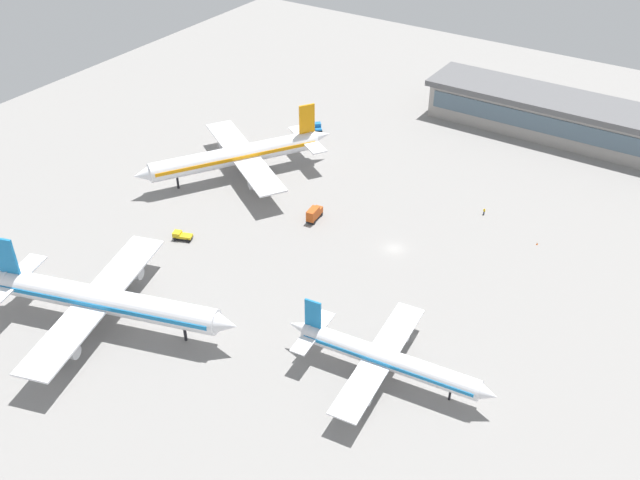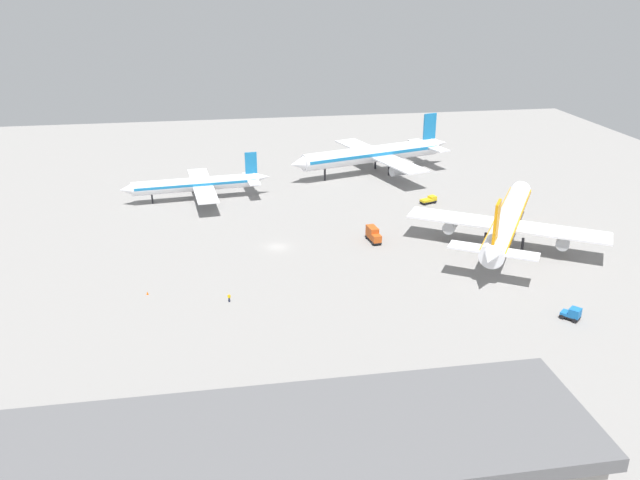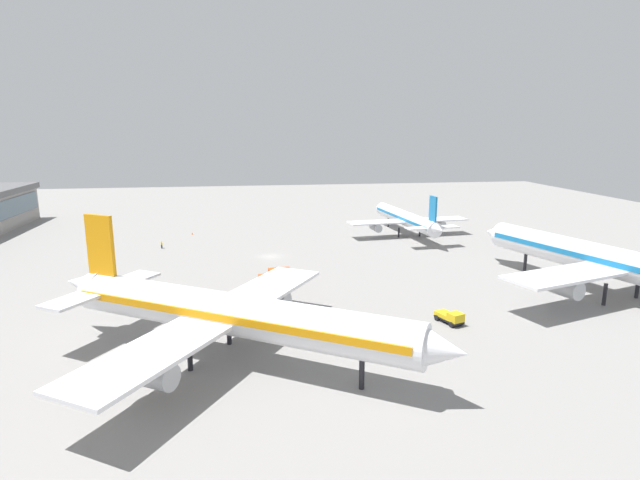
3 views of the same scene
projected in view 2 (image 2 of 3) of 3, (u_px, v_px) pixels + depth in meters
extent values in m
plane|color=gray|center=(278.00, 247.00, 144.75)|extent=(288.00, 288.00, 0.00)
cube|color=#4C6070|center=(191.00, 428.00, 76.92)|extent=(81.34, 0.30, 5.01)
cube|color=#59595B|center=(187.00, 452.00, 66.92)|extent=(88.11, 18.82, 1.67)
cylinder|color=white|center=(196.00, 184.00, 173.69)|extent=(33.90, 7.17, 3.71)
cone|color=white|center=(127.00, 190.00, 169.28)|extent=(4.05, 3.89, 3.52)
cone|color=white|center=(262.00, 177.00, 177.90)|extent=(4.91, 3.43, 2.97)
cube|color=#1972B2|center=(196.00, 183.00, 173.59)|extent=(32.56, 7.10, 0.67)
cube|color=white|center=(202.00, 185.00, 174.25)|extent=(8.67, 32.39, 0.33)
cylinder|color=#A5A8AD|center=(206.00, 200.00, 166.74)|extent=(4.57, 2.48, 2.04)
cylinder|color=#A5A8AD|center=(200.00, 180.00, 182.74)|extent=(4.57, 2.48, 2.04)
cube|color=white|center=(252.00, 179.00, 177.28)|extent=(4.33, 13.05, 0.27)
cube|color=#1972B2|center=(251.00, 163.00, 175.60)|extent=(3.26, 0.73, 5.93)
cylinder|color=black|center=(152.00, 199.00, 171.99)|extent=(0.44, 0.44, 2.59)
cylinder|color=black|center=(208.00, 198.00, 172.90)|extent=(0.44, 0.44, 2.59)
cylinder|color=black|center=(206.00, 191.00, 178.19)|extent=(0.44, 0.44, 2.59)
cylinder|color=white|center=(372.00, 154.00, 196.73)|extent=(45.67, 18.26, 5.08)
cone|color=white|center=(299.00, 164.00, 186.62)|extent=(6.26, 6.09, 4.83)
cone|color=white|center=(438.00, 143.00, 206.55)|extent=(7.26, 5.73, 4.06)
cube|color=#1972B2|center=(372.00, 153.00, 196.58)|extent=(43.93, 17.82, 0.91)
cube|color=white|center=(379.00, 155.00, 197.87)|extent=(19.80, 44.13, 0.46)
cylinder|color=#A5A8AD|center=(400.00, 171.00, 188.34)|extent=(6.56, 4.41, 2.79)
cylinder|color=#A5A8AD|center=(359.00, 152.00, 208.73)|extent=(6.56, 4.41, 2.79)
cube|color=white|center=(428.00, 145.00, 205.07)|extent=(9.05, 17.99, 0.37)
cube|color=#1972B2|center=(430.00, 126.00, 202.77)|extent=(4.40, 1.81, 8.13)
cylinder|color=black|center=(325.00, 175.00, 191.72)|extent=(0.61, 0.61, 3.56)
cylinder|color=black|center=(389.00, 170.00, 196.50)|extent=(0.61, 0.61, 3.56)
cylinder|color=black|center=(375.00, 163.00, 203.25)|extent=(0.61, 0.61, 3.56)
cylinder|color=white|center=(508.00, 219.00, 143.87)|extent=(28.75, 41.24, 5.02)
cone|color=white|center=(522.00, 189.00, 164.62)|extent=(6.72, 6.80, 4.77)
cone|color=white|center=(490.00, 257.00, 122.83)|extent=(6.76, 7.46, 4.02)
cube|color=orange|center=(508.00, 218.00, 143.73)|extent=(27.86, 39.75, 0.90)
cube|color=white|center=(506.00, 225.00, 142.11)|extent=(40.54, 29.45, 0.45)
cylinder|color=#A5A8AD|center=(451.00, 225.00, 147.17)|extent=(5.52, 6.49, 2.76)
cylinder|color=#A5A8AD|center=(563.00, 240.00, 138.38)|extent=(5.52, 6.49, 2.76)
cube|color=white|center=(493.00, 251.00, 126.16)|extent=(16.84, 12.77, 0.36)
cube|color=orange|center=(497.00, 222.00, 123.88)|extent=(2.81, 3.99, 8.04)
cylinder|color=black|center=(515.00, 215.00, 159.11)|extent=(0.60, 0.60, 3.52)
cylinder|color=black|center=(485.00, 240.00, 143.82)|extent=(0.60, 0.60, 3.52)
cylinder|color=black|center=(522.00, 246.00, 140.91)|extent=(0.60, 0.60, 3.52)
cube|color=black|center=(373.00, 239.00, 147.44)|extent=(2.56, 5.79, 0.30)
cube|color=#BF4C19|center=(377.00, 239.00, 145.40)|extent=(2.10, 2.02, 1.60)
cube|color=#3F596B|center=(378.00, 239.00, 144.56)|extent=(1.59, 0.27, 0.90)
cube|color=#BF4C19|center=(372.00, 232.00, 147.70)|extent=(2.35, 4.00, 2.60)
cylinder|color=black|center=(380.00, 243.00, 146.01)|extent=(0.39, 0.83, 0.80)
cylinder|color=black|center=(373.00, 244.00, 145.51)|extent=(0.39, 0.83, 0.80)
cylinder|color=black|center=(374.00, 237.00, 149.49)|extent=(0.39, 0.83, 0.80)
cylinder|color=black|center=(367.00, 237.00, 148.99)|extent=(0.39, 0.83, 0.80)
cube|color=black|center=(570.00, 316.00, 113.98)|extent=(3.53, 3.66, 0.30)
cube|color=#1966B2|center=(575.00, 313.00, 113.21)|extent=(2.61, 2.61, 1.60)
cube|color=#3F596B|center=(580.00, 313.00, 112.61)|extent=(1.26, 1.11, 0.90)
cube|color=#1966B2|center=(565.00, 313.00, 114.36)|extent=(2.35, 2.30, 0.50)
cylinder|color=black|center=(578.00, 317.00, 114.06)|extent=(0.75, 0.80, 0.80)
cylinder|color=black|center=(575.00, 321.00, 112.70)|extent=(0.75, 0.80, 0.80)
cylinder|color=black|center=(566.00, 313.00, 115.38)|extent=(0.75, 0.80, 0.80)
cylinder|color=black|center=(562.00, 317.00, 114.02)|extent=(0.75, 0.80, 0.80)
cube|color=black|center=(428.00, 201.00, 172.45)|extent=(4.78, 3.29, 0.30)
cube|color=gold|center=(432.00, 198.00, 172.76)|extent=(2.34, 2.40, 1.20)
cube|color=#3F596B|center=(435.00, 197.00, 173.04)|extent=(0.62, 1.53, 0.67)
cube|color=gold|center=(426.00, 200.00, 171.87)|extent=(3.09, 2.67, 0.60)
cylinder|color=black|center=(430.00, 200.00, 173.97)|extent=(0.85, 0.56, 0.80)
cylinder|color=black|center=(435.00, 202.00, 172.44)|extent=(0.85, 0.56, 0.80)
cylinder|color=black|center=(421.00, 202.00, 172.57)|extent=(0.85, 0.56, 0.80)
cylinder|color=black|center=(426.00, 204.00, 171.04)|extent=(0.85, 0.56, 0.80)
cylinder|color=#1E2338|center=(229.00, 300.00, 120.08)|extent=(0.39, 0.39, 0.85)
cylinder|color=yellow|center=(229.00, 296.00, 119.80)|extent=(0.47, 0.47, 0.60)
sphere|color=tan|center=(229.00, 294.00, 119.65)|extent=(0.22, 0.22, 0.22)
cylinder|color=yellow|center=(230.00, 296.00, 119.78)|extent=(0.10, 0.10, 0.54)
cylinder|color=yellow|center=(228.00, 296.00, 119.83)|extent=(0.10, 0.10, 0.54)
cone|color=#EA590C|center=(147.00, 293.00, 122.88)|extent=(0.44, 0.44, 0.60)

